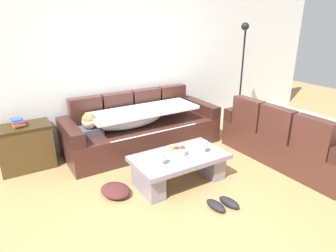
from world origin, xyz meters
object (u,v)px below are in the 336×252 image
object	(u,v)px
coffee_table	(179,165)
crumpled_garment	(116,190)
couch_near_window	(289,139)
pair_of_shoes	(222,204)
floor_lamp	(242,69)
fruit_bowl	(176,150)
open_magazine	(194,148)
wine_glass_near_right	(205,145)
book_stack_on_cabinet	(18,122)
couch_along_wall	(140,129)
side_cabinet	(26,147)
wine_glass_near_left	(162,156)

from	to	relation	value
coffee_table	crumpled_garment	distance (m)	0.86
couch_near_window	pair_of_shoes	distance (m)	1.73
floor_lamp	fruit_bowl	bearing A→B (deg)	-152.75
fruit_bowl	floor_lamp	distance (m)	2.60
couch_near_window	open_magazine	distance (m)	1.53
wine_glass_near_right	coffee_table	bearing A→B (deg)	161.22
wine_glass_near_right	book_stack_on_cabinet	distance (m)	2.53
book_stack_on_cabinet	floor_lamp	size ratio (longest dim) A/B	0.12
couch_along_wall	side_cabinet	bearing A→B (deg)	172.37
coffee_table	pair_of_shoes	distance (m)	0.76
coffee_table	floor_lamp	distance (m)	2.68
couch_along_wall	book_stack_on_cabinet	size ratio (longest dim) A/B	10.66
wine_glass_near_right	book_stack_on_cabinet	xyz separation A→B (m)	(-1.98, 1.56, 0.20)
wine_glass_near_left	pair_of_shoes	size ratio (longest dim) A/B	0.51
wine_glass_near_right	floor_lamp	bearing A→B (deg)	34.83
floor_lamp	wine_glass_near_left	bearing A→B (deg)	-152.41
fruit_bowl	coffee_table	bearing A→B (deg)	-86.96
couch_along_wall	crumpled_garment	distance (m)	1.42
couch_along_wall	book_stack_on_cabinet	xyz separation A→B (m)	(-1.72, 0.23, 0.37)
wine_glass_near_left	floor_lamp	xyz separation A→B (m)	(2.53, 1.32, 0.62)
open_magazine	couch_along_wall	bearing A→B (deg)	111.55
book_stack_on_cabinet	pair_of_shoes	world-z (taller)	book_stack_on_cabinet
couch_near_window	wine_glass_near_right	distance (m)	1.46
couch_along_wall	coffee_table	size ratio (longest dim) A/B	2.06
wine_glass_near_left	crumpled_garment	size ratio (longest dim) A/B	0.42
coffee_table	side_cabinet	bearing A→B (deg)	138.19
side_cabinet	floor_lamp	world-z (taller)	floor_lamp
side_cabinet	book_stack_on_cabinet	distance (m)	0.38
book_stack_on_cabinet	crumpled_garment	bearing A→B (deg)	-57.39
couch_along_wall	side_cabinet	distance (m)	1.69
couch_along_wall	floor_lamp	distance (m)	2.31
coffee_table	pair_of_shoes	size ratio (longest dim) A/B	3.70
couch_near_window	book_stack_on_cabinet	bearing A→B (deg)	62.64
floor_lamp	pair_of_shoes	world-z (taller)	floor_lamp
couch_near_window	open_magazine	xyz separation A→B (m)	(-1.48, 0.38, 0.05)
fruit_bowl	side_cabinet	world-z (taller)	side_cabinet
fruit_bowl	side_cabinet	distance (m)	2.13
floor_lamp	side_cabinet	bearing A→B (deg)	176.48
wine_glass_near_right	crumpled_garment	world-z (taller)	wine_glass_near_right
fruit_bowl	pair_of_shoes	xyz separation A→B (m)	(0.11, -0.80, -0.38)
open_magazine	side_cabinet	world-z (taller)	side_cabinet
crumpled_garment	side_cabinet	bearing A→B (deg)	121.41
couch_along_wall	book_stack_on_cabinet	bearing A→B (deg)	172.40
pair_of_shoes	crumpled_garment	xyz separation A→B (m)	(-0.93, 0.87, 0.01)
book_stack_on_cabinet	open_magazine	bearing A→B (deg)	-35.52
floor_lamp	pair_of_shoes	size ratio (longest dim) A/B	6.02
couch_near_window	wine_glass_near_left	world-z (taller)	couch_near_window
couch_along_wall	pair_of_shoes	bearing A→B (deg)	-88.40
floor_lamp	pair_of_shoes	distance (m)	3.06
open_magazine	pair_of_shoes	distance (m)	0.88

